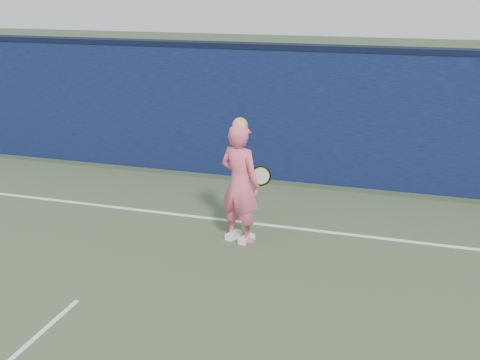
% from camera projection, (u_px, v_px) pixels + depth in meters
% --- Properties ---
extents(ground, '(80.00, 80.00, 0.00)m').
position_uv_depth(ground, '(26.00, 347.00, 6.38)').
color(ground, '#35482C').
rests_on(ground, ground).
extents(backstop_wall, '(24.00, 0.40, 2.50)m').
position_uv_depth(backstop_wall, '(222.00, 112.00, 11.89)').
color(backstop_wall, '#0B0F33').
rests_on(backstop_wall, ground).
extents(wall_cap, '(24.00, 0.42, 0.10)m').
position_uv_depth(wall_cap, '(222.00, 45.00, 11.48)').
color(wall_cap, black).
rests_on(wall_cap, backstop_wall).
extents(player, '(0.76, 0.62, 1.88)m').
position_uv_depth(player, '(240.00, 183.00, 8.73)').
color(player, '#EE5C78').
rests_on(player, ground).
extents(racket, '(0.59, 0.14, 0.32)m').
position_uv_depth(racket, '(259.00, 176.00, 9.10)').
color(racket, black).
rests_on(racket, ground).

